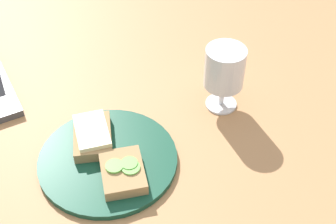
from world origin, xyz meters
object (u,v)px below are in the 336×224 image
sandwich_with_cucumber (123,172)px  plate (108,160)px  sandwich_with_cheese (92,135)px  wine_glass (225,70)px

sandwich_with_cucumber → plate: bearing=97.5°
plate → sandwich_with_cheese: bearing=97.1°
sandwich_with_cucumber → sandwich_with_cheese: bearing=97.3°
sandwich_with_cucumber → wine_glass: 26.97cm
plate → sandwich_with_cucumber: (0.66, -5.06, 1.68)cm
sandwich_with_cheese → sandwich_with_cucumber: sandwich_with_cheese is taller
sandwich_with_cheese → wine_glass: 27.05cm
plate → sandwich_with_cucumber: 5.38cm
sandwich_with_cheese → sandwich_with_cucumber: size_ratio=1.12×
sandwich_with_cheese → wine_glass: size_ratio=0.91×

